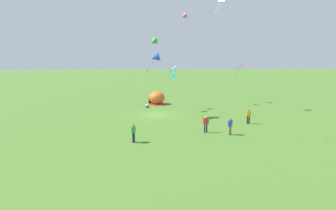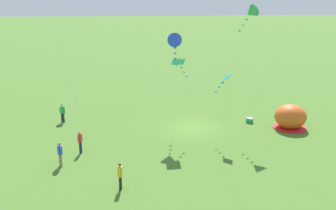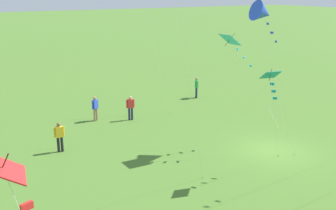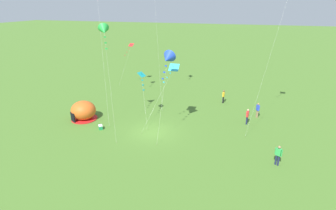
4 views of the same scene
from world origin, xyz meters
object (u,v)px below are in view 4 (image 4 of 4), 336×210
kite_teal (142,78)px  person_strolling (223,96)px  person_near_tent (247,116)px  kite_red (130,47)px  popup_tent (83,111)px  kite_cyan (173,70)px  person_center_field (278,154)px  cooler_box (101,127)px  kite_green (104,30)px  kite_blue (168,58)px  person_with_toddler (258,109)px

kite_teal → person_strolling: bearing=44.6°
person_near_tent → kite_red: (-17.89, 10.03, 4.86)m
popup_tent → kite_cyan: size_ratio=0.43×
person_center_field → cooler_box: bearing=174.8°
popup_tent → kite_cyan: kite_cyan is taller
kite_green → cooler_box: bearing=-127.4°
kite_cyan → kite_teal: (-3.47, 0.52, -1.20)m
kite_cyan → kite_green: bearing=-161.1°
kite_cyan → kite_red: kite_cyan is taller
kite_green → kite_blue: (6.13, -0.04, -2.22)m
person_near_tent → kite_cyan: bearing=-161.1°
person_with_toddler → person_near_tent: 2.40m
kite_blue → cooler_box: bearing=-172.0°
kite_blue → person_center_field: bearing=-14.2°
person_with_toddler → person_strolling: 5.48m
kite_blue → kite_teal: 5.22m
person_center_field → kite_red: 27.10m
cooler_box → kite_cyan: bearing=24.4°
cooler_box → kite_red: kite_red is taller
person_with_toddler → person_near_tent: (-1.06, -2.15, 0.00)m
popup_tent → kite_cyan: (9.81, 1.36, 5.00)m
kite_green → kite_red: size_ratio=1.61×
person_with_toddler → person_center_field: bearing=-81.3°
popup_tent → person_strolling: size_ratio=1.63×
cooler_box → person_strolling: person_strolling is taller
kite_cyan → popup_tent: bearing=-172.1°
person_center_field → kite_teal: kite_teal is taller
popup_tent → kite_cyan: bearing=7.9°
popup_tent → person_near_tent: size_ratio=1.63×
popup_tent → cooler_box: size_ratio=4.36×
kite_green → person_near_tent: bearing=18.9°
person_with_toddler → person_strolling: size_ratio=1.00×
kite_red → cooler_box: bearing=-77.0°
popup_tent → person_strolling: (14.25, 9.68, -0.03)m
cooler_box → person_center_field: size_ratio=0.37×
kite_green → kite_blue: size_ratio=1.26×
kite_blue → person_with_toddler: bearing=38.9°
popup_tent → kite_green: 9.55m
person_strolling → kite_red: size_ratio=0.27×
kite_green → kite_cyan: size_ratio=1.58×
popup_tent → kite_green: kite_green is taller
person_near_tent → person_center_field: same height
kite_red → person_with_toddler: bearing=-22.6°
cooler_box → kite_red: size_ratio=0.10×
person_center_field → person_strolling: 14.04m
cooler_box → popup_tent: bearing=150.9°
cooler_box → person_with_toddler: size_ratio=0.37×
person_strolling → kite_teal: (-7.91, -7.79, 3.82)m
person_with_toddler → kite_cyan: 11.01m
cooler_box → kite_blue: size_ratio=0.08×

